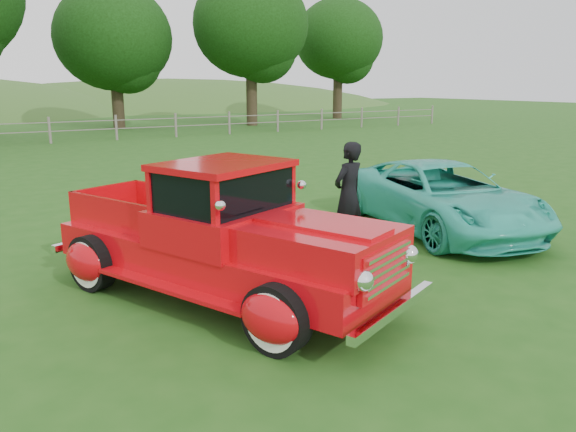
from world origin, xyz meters
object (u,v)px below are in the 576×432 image
tree_near_east (113,38)px  teal_sedan (442,197)px  tree_mid_east (251,25)px  man (348,194)px  tree_far_east (339,39)px  red_pickup (221,238)px

tree_near_east → teal_sedan: (-1.28, -27.25, -4.61)m
tree_near_east → tree_mid_east: (8.00, -2.00, 0.93)m
tree_mid_east → man: size_ratio=5.34×
tree_far_east → tree_mid_east: bearing=-161.6°
tree_near_east → man: (-3.35, -27.09, -4.36)m
red_pickup → man: bearing=-1.0°
tree_far_east → teal_sedan: bearing=-122.9°
tree_mid_east → man: 28.04m
tree_mid_east → red_pickup: (-14.24, -26.23, -5.38)m
tree_far_east → tree_near_east: bearing=-176.6°
teal_sedan → man: 2.10m
tree_mid_east → teal_sedan: (-9.28, -25.25, -5.53)m
tree_mid_east → teal_sedan: 27.47m
tree_far_east → red_pickup: 37.68m
red_pickup → man: (2.89, 1.13, 0.09)m
teal_sedan → tree_mid_east: bearing=82.1°
tree_far_east → red_pickup: tree_far_east is taller
tree_near_east → man: 27.65m
tree_far_east → teal_sedan: size_ratio=1.92×
red_pickup → tree_far_east: bearing=29.0°
tree_near_east → man: size_ratio=4.71×
tree_far_east → man: tree_far_east is taller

